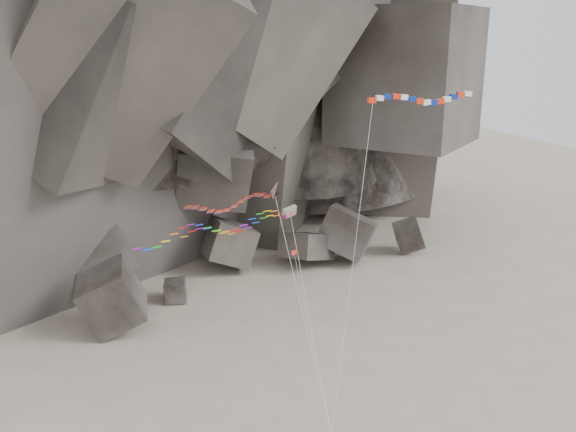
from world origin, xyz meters
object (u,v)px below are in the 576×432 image
delta_kite (227,203)px  parafoil_kite (211,228)px  pennant_kite (299,281)px  banner_kite (421,101)px

delta_kite → parafoil_kite: 2.53m
delta_kite → pennant_kite: size_ratio=1.44×
banner_kite → pennant_kite: (-10.67, 2.40, -15.67)m
delta_kite → pennant_kite: 10.16m
delta_kite → banner_kite: bearing=8.1°
delta_kite → banner_kite: 18.99m
delta_kite → parafoil_kite: (-1.73, -0.57, -1.75)m
delta_kite → parafoil_kite: delta_kite is taller
banner_kite → parafoil_kite: (-18.65, 3.16, -9.52)m
banner_kite → parafoil_kite: 21.18m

